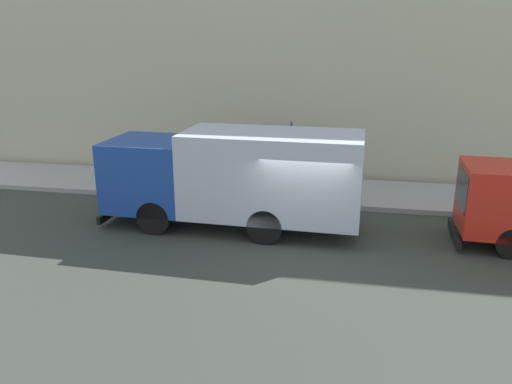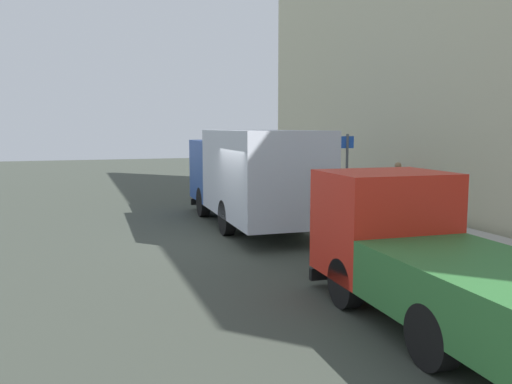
# 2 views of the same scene
# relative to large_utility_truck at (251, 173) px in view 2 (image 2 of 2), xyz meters

# --- Properties ---
(ground) EXTENTS (80.00, 80.00, 0.00)m
(ground) POSITION_rel_large_utility_truck_xyz_m (-0.77, -2.21, -1.67)
(ground) COLOR #393F36
(sidewalk) EXTENTS (3.41, 30.00, 0.18)m
(sidewalk) POSITION_rel_large_utility_truck_xyz_m (3.93, -2.21, -1.58)
(sidewalk) COLOR #ACA9A4
(sidewalk) RESTS_ON ground
(building_facade) EXTENTS (0.50, 30.00, 11.37)m
(building_facade) POSITION_rel_large_utility_truck_xyz_m (6.13, -2.21, 4.02)
(building_facade) COLOR beige
(building_facade) RESTS_ON ground
(large_utility_truck) EXTENTS (2.64, 7.89, 3.01)m
(large_utility_truck) POSITION_rel_large_utility_truck_xyz_m (0.00, 0.00, 0.00)
(large_utility_truck) COLOR #1D429A
(large_utility_truck) RESTS_ON ground
(small_flatbed_truck) EXTENTS (2.32, 5.78, 2.30)m
(small_flatbed_truck) POSITION_rel_large_utility_truck_xyz_m (0.03, -8.77, -0.59)
(small_flatbed_truck) COLOR red
(small_flatbed_truck) RESTS_ON ground
(pedestrian_walking) EXTENTS (0.50, 0.50, 1.72)m
(pedestrian_walking) POSITION_rel_large_utility_truck_xyz_m (3.41, 1.28, -0.59)
(pedestrian_walking) COLOR #272420
(pedestrian_walking) RESTS_ON sidewalk
(pedestrian_standing) EXTENTS (0.45, 0.45, 1.74)m
(pedestrian_standing) POSITION_rel_large_utility_truck_xyz_m (5.22, -0.17, -0.58)
(pedestrian_standing) COLOR brown
(pedestrian_standing) RESTS_ON sidewalk
(pedestrian_third) EXTENTS (0.45, 0.45, 1.73)m
(pedestrian_third) POSITION_rel_large_utility_truck_xyz_m (4.58, -1.71, -0.57)
(pedestrian_third) COLOR brown
(pedestrian_third) RESTS_ON sidewalk
(street_sign_post) EXTENTS (0.44, 0.08, 2.72)m
(street_sign_post) POSITION_rel_large_utility_truck_xyz_m (2.62, -1.35, 0.10)
(street_sign_post) COLOR #4C5156
(street_sign_post) RESTS_ON sidewalk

